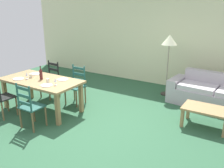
{
  "coord_description": "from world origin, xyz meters",
  "views": [
    {
      "loc": [
        2.69,
        -3.75,
        2.41
      ],
      "look_at": [
        0.06,
        0.52,
        0.75
      ],
      "focal_mm": 39.22,
      "sensor_mm": 36.0,
      "label": 1
    }
  ],
  "objects_px": {
    "dining_chair_far_left": "(51,80)",
    "couch": "(218,96)",
    "coffee_cup_secondary": "(31,76)",
    "dining_chair_near_right": "(30,106)",
    "coffee_table": "(206,111)",
    "wine_glass_near_right": "(55,80)",
    "dining_chair_far_right": "(76,85)",
    "dining_chair_near_left": "(1,97)",
    "wine_bottle": "(41,74)",
    "standing_lamp": "(169,44)",
    "dining_table": "(41,83)",
    "wine_glass_near_left": "(27,74)",
    "coffee_cup_primary": "(48,81)"
  },
  "relations": [
    {
      "from": "dining_chair_near_left",
      "to": "wine_bottle",
      "type": "xyz_separation_m",
      "value": [
        0.47,
        0.75,
        0.39
      ]
    },
    {
      "from": "dining_table",
      "to": "dining_chair_near_right",
      "type": "height_order",
      "value": "dining_chair_near_right"
    },
    {
      "from": "dining_chair_near_left",
      "to": "coffee_cup_primary",
      "type": "distance_m",
      "value": 1.06
    },
    {
      "from": "dining_table",
      "to": "couch",
      "type": "xyz_separation_m",
      "value": [
        3.48,
        2.33,
        -0.37
      ]
    },
    {
      "from": "dining_chair_far_left",
      "to": "couch",
      "type": "relative_size",
      "value": 0.41
    },
    {
      "from": "wine_glass_near_right",
      "to": "standing_lamp",
      "type": "xyz_separation_m",
      "value": [
        1.54,
        2.64,
        0.55
      ]
    },
    {
      "from": "dining_table",
      "to": "wine_glass_near_right",
      "type": "height_order",
      "value": "wine_glass_near_right"
    },
    {
      "from": "dining_chair_far_left",
      "to": "couch",
      "type": "xyz_separation_m",
      "value": [
        3.93,
        1.6,
        -0.19
      ]
    },
    {
      "from": "coffee_table",
      "to": "dining_chair_far_left",
      "type": "bearing_deg",
      "value": -174.4
    },
    {
      "from": "dining_chair_near_left",
      "to": "dining_chair_far_right",
      "type": "distance_m",
      "value": 1.72
    },
    {
      "from": "coffee_table",
      "to": "standing_lamp",
      "type": "bearing_deg",
      "value": 133.47
    },
    {
      "from": "coffee_cup_secondary",
      "to": "coffee_table",
      "type": "distance_m",
      "value": 3.95
    },
    {
      "from": "dining_chair_near_right",
      "to": "wine_glass_near_right",
      "type": "bearing_deg",
      "value": 81.03
    },
    {
      "from": "coffee_cup_primary",
      "to": "couch",
      "type": "xyz_separation_m",
      "value": [
        3.17,
        2.41,
        -0.5
      ]
    },
    {
      "from": "standing_lamp",
      "to": "wine_glass_near_right",
      "type": "bearing_deg",
      "value": -120.34
    },
    {
      "from": "wine_glass_near_left",
      "to": "coffee_cup_secondary",
      "type": "relative_size",
      "value": 1.79
    },
    {
      "from": "wine_bottle",
      "to": "couch",
      "type": "height_order",
      "value": "wine_bottle"
    },
    {
      "from": "coffee_cup_secondary",
      "to": "dining_chair_near_right",
      "type": "bearing_deg",
      "value": -43.49
    },
    {
      "from": "dining_table",
      "to": "dining_chair_far_right",
      "type": "relative_size",
      "value": 1.98
    },
    {
      "from": "dining_chair_far_left",
      "to": "wine_glass_near_right",
      "type": "xyz_separation_m",
      "value": [
        1.03,
        -0.85,
        0.38
      ]
    },
    {
      "from": "wine_bottle",
      "to": "dining_table",
      "type": "bearing_deg",
      "value": -98.49
    },
    {
      "from": "dining_chair_far_right",
      "to": "standing_lamp",
      "type": "xyz_separation_m",
      "value": [
        1.71,
        1.78,
        0.93
      ]
    },
    {
      "from": "couch",
      "to": "dining_table",
      "type": "bearing_deg",
      "value": -146.13
    },
    {
      "from": "coffee_cup_secondary",
      "to": "wine_bottle",
      "type": "bearing_deg",
      "value": 6.42
    },
    {
      "from": "dining_chair_near_right",
      "to": "dining_chair_far_right",
      "type": "height_order",
      "value": "same"
    },
    {
      "from": "wine_glass_near_right",
      "to": "coffee_cup_secondary",
      "type": "distance_m",
      "value": 0.89
    },
    {
      "from": "dining_chair_near_right",
      "to": "wine_glass_near_right",
      "type": "height_order",
      "value": "dining_chair_near_right"
    },
    {
      "from": "dining_table",
      "to": "dining_chair_far_right",
      "type": "distance_m",
      "value": 0.87
    },
    {
      "from": "wine_glass_near_left",
      "to": "standing_lamp",
      "type": "relative_size",
      "value": 0.1
    },
    {
      "from": "dining_chair_far_left",
      "to": "coffee_cup_secondary",
      "type": "height_order",
      "value": "dining_chair_far_left"
    },
    {
      "from": "dining_chair_near_right",
      "to": "coffee_cup_secondary",
      "type": "xyz_separation_m",
      "value": [
        -0.78,
        0.74,
        0.32
      ]
    },
    {
      "from": "dining_chair_far_left",
      "to": "coffee_table",
      "type": "bearing_deg",
      "value": 5.6
    },
    {
      "from": "wine_glass_near_right",
      "to": "coffee_cup_secondary",
      "type": "relative_size",
      "value": 1.79
    },
    {
      "from": "dining_chair_near_left",
      "to": "coffee_cup_secondary",
      "type": "distance_m",
      "value": 0.8
    },
    {
      "from": "dining_chair_far_left",
      "to": "wine_bottle",
      "type": "relative_size",
      "value": 3.04
    },
    {
      "from": "wine_bottle",
      "to": "wine_glass_near_left",
      "type": "distance_m",
      "value": 0.34
    },
    {
      "from": "wine_glass_near_left",
      "to": "couch",
      "type": "distance_m",
      "value": 4.55
    },
    {
      "from": "wine_glass_near_right",
      "to": "dining_chair_far_right",
      "type": "bearing_deg",
      "value": 100.75
    },
    {
      "from": "dining_chair_near_left",
      "to": "standing_lamp",
      "type": "relative_size",
      "value": 0.59
    },
    {
      "from": "wine_bottle",
      "to": "coffee_cup_secondary",
      "type": "height_order",
      "value": "wine_bottle"
    },
    {
      "from": "wine_glass_near_right",
      "to": "coffee_table",
      "type": "distance_m",
      "value": 3.17
    },
    {
      "from": "dining_chair_far_right",
      "to": "dining_chair_near_left",
      "type": "bearing_deg",
      "value": -121.0
    },
    {
      "from": "dining_chair_near_right",
      "to": "coffee_table",
      "type": "relative_size",
      "value": 1.07
    },
    {
      "from": "dining_chair_near_right",
      "to": "dining_chair_far_left",
      "type": "xyz_separation_m",
      "value": [
        -0.93,
        1.49,
        0.0
      ]
    },
    {
      "from": "wine_bottle",
      "to": "couch",
      "type": "distance_m",
      "value": 4.22
    },
    {
      "from": "coffee_cup_secondary",
      "to": "couch",
      "type": "relative_size",
      "value": 0.04
    },
    {
      "from": "coffee_cup_primary",
      "to": "coffee_table",
      "type": "height_order",
      "value": "coffee_cup_primary"
    },
    {
      "from": "standing_lamp",
      "to": "dining_chair_far_left",
      "type": "bearing_deg",
      "value": -145.27
    },
    {
      "from": "wine_glass_near_right",
      "to": "standing_lamp",
      "type": "height_order",
      "value": "standing_lamp"
    },
    {
      "from": "dining_chair_far_right",
      "to": "coffee_table",
      "type": "height_order",
      "value": "dining_chair_far_right"
    }
  ]
}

